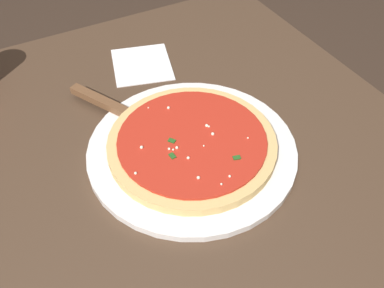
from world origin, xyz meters
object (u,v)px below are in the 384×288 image
pizza_server (116,109)px  serving_plate (192,150)px  pizza (192,143)px  napkin_folded_right (142,64)px

pizza_server → serving_plate: bearing=-61.9°
pizza → serving_plate: bearing=41.5°
serving_plate → napkin_folded_right: bearing=84.3°
serving_plate → pizza: bearing=-138.5°
pizza_server → napkin_folded_right: bearing=50.0°
serving_plate → pizza: (-0.00, -0.00, 0.02)m
serving_plate → napkin_folded_right: (0.03, 0.27, -0.01)m
serving_plate → pizza_server: (-0.08, 0.15, 0.01)m
pizza_server → napkin_folded_right: 0.17m
pizza → pizza_server: pizza is taller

